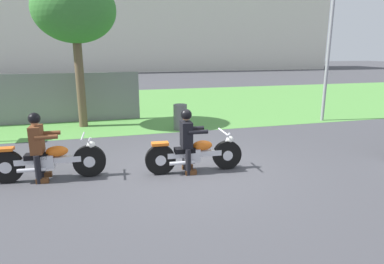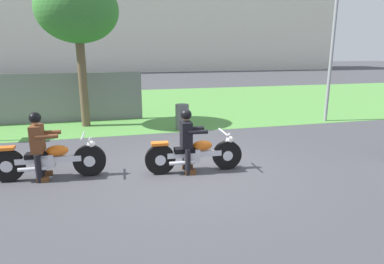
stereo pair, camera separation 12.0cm
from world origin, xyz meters
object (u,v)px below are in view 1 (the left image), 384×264
Objects in this scene: motorcycle_lead at (195,154)px; trash_can at (180,117)px; rider_follow at (38,141)px; motorcycle_follow at (49,161)px; streetlight_pole at (335,14)px; tree_roadside at (74,11)px; rider_lead at (187,136)px.

trash_can is at bearing 83.73° from motorcycle_lead.
motorcycle_lead is at bearing -3.82° from rider_follow.
motorcycle_follow is 0.37× the size of streetlight_pole.
tree_roadside is 0.80× the size of streetlight_pole.
tree_roadside is 4.85m from trash_can.
rider_lead reaches higher than trash_can.
rider_follow is 10.55m from streetlight_pole.
rider_follow reaches higher than motorcycle_lead.
tree_roadside is at bearing 87.25° from motorcycle_follow.
streetlight_pole is (9.28, 3.60, 3.43)m from motorcycle_follow.
trash_can is at bearing 179.95° from streetlight_pole.
motorcycle_follow is 1.61× the size of rider_follow.
motorcycle_follow is at bearing -95.33° from tree_roadside.
motorcycle_follow reaches higher than trash_can.
motorcycle_follow is (-3.02, 0.35, 0.01)m from motorcycle_lead.
tree_roadside reaches higher than trash_can.
rider_follow is at bearing -136.60° from trash_can.
tree_roadside is (0.63, 4.94, 3.01)m from rider_follow.
rider_follow reaches higher than trash_can.
rider_follow is (-0.17, 0.01, 0.42)m from motorcycle_follow.
rider_follow is at bearing 179.22° from motorcycle_follow.
rider_follow is at bearing 176.01° from rider_lead.
motorcycle_lead is 3.04m from motorcycle_follow.
rider_follow is at bearing 176.18° from motorcycle_lead.
tree_roadside reaches higher than rider_lead.
motorcycle_lead is 0.94× the size of motorcycle_follow.
streetlight_pole is at bearing -8.72° from tree_roadside.
tree_roadside is 5.81× the size of trash_can.
tree_roadside is 8.92m from streetlight_pole.
trash_can is at bearing -23.03° from tree_roadside.
motorcycle_lead reaches higher than trash_can.
rider_lead is 6.54m from tree_roadside.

